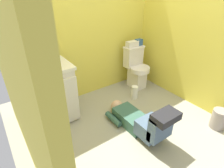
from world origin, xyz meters
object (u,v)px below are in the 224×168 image
at_px(toiletry_bag, 139,42).
at_px(bottle_amber, 44,57).
at_px(person_plumber, 140,120).
at_px(bottle_blue, 49,56).
at_px(bottle_green, 38,57).
at_px(soap_dispenser, 26,61).
at_px(paper_towel_roll, 134,92).
at_px(faucet, 42,59).
at_px(trash_can, 219,119).
at_px(toilet, 136,68).
at_px(vanity_cabinet, 51,93).
at_px(bottle_white, 36,61).
at_px(tissue_box, 132,44).

relative_size(toiletry_bag, bottle_amber, 0.91).
relative_size(person_plumber, bottle_amber, 7.85).
relative_size(person_plumber, bottle_blue, 8.09).
bearing_deg(person_plumber, bottle_green, 127.99).
xyz_separation_m(soap_dispenser, paper_towel_roll, (1.48, -0.40, -0.77)).
xyz_separation_m(faucet, person_plumber, (0.82, -1.07, -0.69)).
relative_size(soap_dispenser, paper_towel_roll, 0.73).
distance_m(soap_dispenser, bottle_blue, 0.29).
xyz_separation_m(faucet, trash_can, (1.73, -1.62, -0.73)).
relative_size(toilet, bottle_blue, 5.70).
xyz_separation_m(person_plumber, bottle_blue, (-0.71, 1.08, 0.71)).
distance_m(vanity_cabinet, bottle_amber, 0.49).
bearing_deg(bottle_blue, faucet, -173.15).
distance_m(faucet, person_plumber, 1.51).
xyz_separation_m(vanity_cabinet, person_plumber, (0.81, -0.92, -0.24)).
bearing_deg(paper_towel_roll, toilet, 46.80).
bearing_deg(bottle_amber, bottle_white, -142.12).
bearing_deg(bottle_blue, bottle_amber, -175.75).
bearing_deg(vanity_cabinet, soap_dispenser, 146.90).
bearing_deg(bottle_white, soap_dispenser, 146.23).
distance_m(bottle_blue, paper_towel_roll, 1.48).
distance_m(bottle_white, paper_towel_roll, 1.61).
bearing_deg(trash_can, toilet, 95.37).
height_order(person_plumber, soap_dispenser, soap_dispenser).
bearing_deg(faucet, bottle_amber, 12.08).
bearing_deg(tissue_box, toilet, -63.57).
bearing_deg(bottle_blue, person_plumber, -56.57).
height_order(person_plumber, trash_can, person_plumber).
bearing_deg(bottle_amber, soap_dispenser, -173.06).
xyz_separation_m(person_plumber, paper_towel_roll, (0.47, 0.64, -0.06)).
distance_m(toilet, toiletry_bag, 0.46).
bearing_deg(soap_dispenser, toiletry_bag, 0.20).
bearing_deg(trash_can, person_plumber, 148.98).
bearing_deg(toilet, bottle_green, 175.65).
bearing_deg(soap_dispenser, vanity_cabinet, -33.10).
relative_size(toiletry_bag, paper_towel_roll, 0.55).
distance_m(faucet, paper_towel_roll, 1.55).
relative_size(soap_dispenser, bottle_green, 1.11).
bearing_deg(trash_can, faucet, 136.93).
height_order(vanity_cabinet, paper_towel_roll, vanity_cabinet).
bearing_deg(bottle_green, toiletry_bag, -1.09).
relative_size(vanity_cabinet, faucet, 8.20).
bearing_deg(toiletry_bag, vanity_cabinet, -175.52).
bearing_deg(toiletry_bag, bottle_green, 178.91).
bearing_deg(vanity_cabinet, person_plumber, -48.60).
bearing_deg(bottle_green, person_plumber, -52.01).
distance_m(bottle_green, trash_can, 2.52).
bearing_deg(paper_towel_roll, tissue_box, 58.12).
bearing_deg(toiletry_bag, toilet, -139.23).
relative_size(vanity_cabinet, tissue_box, 3.73).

